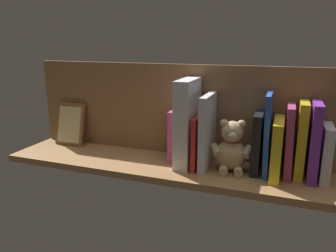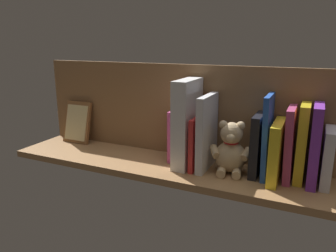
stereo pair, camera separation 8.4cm
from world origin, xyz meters
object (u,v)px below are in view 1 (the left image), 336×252
at_px(book_0, 325,153).
at_px(dictionary_thick_white, 187,123).
at_px(teddy_bear, 232,148).
at_px(picture_frame_leaning, 70,124).

xyz_separation_m(book_0, dictionary_thick_white, (0.41, 0.02, 0.06)).
relative_size(teddy_bear, picture_frame_leaning, 1.00).
bearing_deg(picture_frame_leaning, book_0, 178.23).
relative_size(dictionary_thick_white, picture_frame_leaning, 1.71).
relative_size(book_0, teddy_bear, 1.00).
xyz_separation_m(teddy_bear, picture_frame_leaning, (0.64, -0.05, 0.01)).
bearing_deg(book_0, teddy_bear, 5.23).
bearing_deg(dictionary_thick_white, book_0, -177.27).
height_order(teddy_bear, dictionary_thick_white, dictionary_thick_white).
relative_size(book_0, picture_frame_leaning, 1.00).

